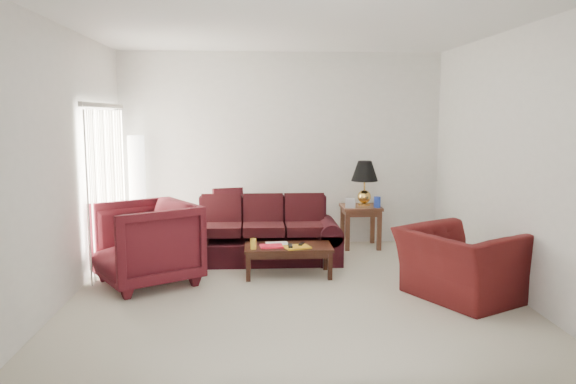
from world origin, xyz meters
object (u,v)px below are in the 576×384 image
Objects in this scene: end_table at (360,226)px; armchair_left at (146,243)px; floor_lamp at (137,192)px; armchair_right at (461,264)px; coffee_table at (288,261)px; sofa at (263,231)px.

armchair_left is at bearing -149.25° from end_table.
armchair_right is (4.05, -2.56, -0.49)m from floor_lamp.
floor_lamp is 1.89m from armchair_left.
armchair_left reaches higher than coffee_table.
armchair_right is 1.08× the size of coffee_table.
sofa is at bearing 92.68° from armchair_left.
sofa reaches higher than end_table.
armchair_right is at bearing -32.29° from floor_lamp.
floor_lamp reaches higher than armchair_left.
coffee_table is (1.74, 0.26, -0.31)m from armchair_left.
sofa is at bearing -153.18° from end_table.
armchair_right is at bearing 46.21° from armchair_left.
sofa is 1.21× the size of floor_lamp.
sofa is 2.78m from armchair_right.
end_table is 1.93m from coffee_table.
floor_lamp reaches higher than sofa.
coffee_table is (-1.21, -1.50, -0.13)m from end_table.
floor_lamp is 1.59× the size of coffee_table.
floor_lamp reaches higher than end_table.
floor_lamp is (-3.40, 0.04, 0.56)m from end_table.
floor_lamp is at bearing 152.78° from coffee_table.
armchair_left is (-1.44, -0.99, 0.07)m from sofa.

